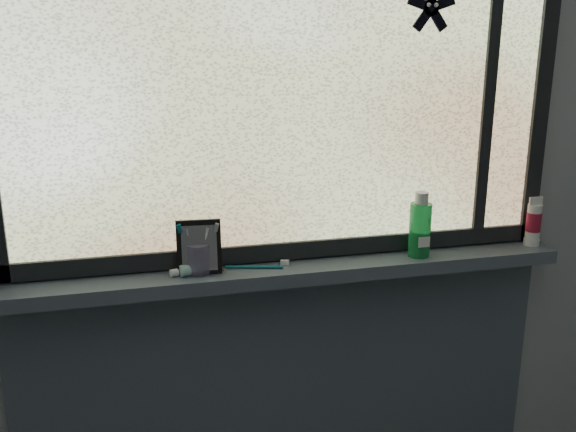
# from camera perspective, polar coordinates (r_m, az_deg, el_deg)

# --- Properties ---
(wall_back) EXTENTS (3.00, 0.01, 2.50)m
(wall_back) POSITION_cam_1_polar(r_m,az_deg,el_deg) (1.83, -0.19, 3.19)
(wall_back) COLOR #9EA3A8
(wall_back) RESTS_ON ground
(windowsill) EXTENTS (1.62, 0.14, 0.04)m
(windowsill) POSITION_cam_1_polar(r_m,az_deg,el_deg) (1.83, 0.37, -4.99)
(windowsill) COLOR #46515D
(windowsill) RESTS_ON wall_back
(sill_apron) EXTENTS (1.62, 0.02, 0.98)m
(sill_apron) POSITION_cam_1_polar(r_m,az_deg,el_deg) (2.12, -0.05, -17.42)
(sill_apron) COLOR #46515D
(sill_apron) RESTS_ON floor
(window_pane) EXTENTS (1.50, 0.01, 1.00)m
(window_pane) POSITION_cam_1_polar(r_m,az_deg,el_deg) (1.76, -0.02, 11.93)
(window_pane) COLOR silver
(window_pane) RESTS_ON wall_back
(frame_bottom) EXTENTS (1.60, 0.03, 0.05)m
(frame_bottom) POSITION_cam_1_polar(r_m,az_deg,el_deg) (1.86, 0.01, -3.03)
(frame_bottom) COLOR black
(frame_bottom) RESTS_ON windowsill
(frame_right) EXTENTS (0.05, 0.03, 1.10)m
(frame_right) POSITION_cam_1_polar(r_m,az_deg,el_deg) (2.08, 21.69, 11.47)
(frame_right) COLOR black
(frame_right) RESTS_ON wall_back
(frame_mullion) EXTENTS (0.03, 0.03, 1.00)m
(frame_mullion) POSITION_cam_1_polar(r_m,az_deg,el_deg) (1.99, 17.46, 11.69)
(frame_mullion) COLOR black
(frame_mullion) RESTS_ON wall_back
(starfish_sticker) EXTENTS (0.15, 0.02, 0.15)m
(starfish_sticker) POSITION_cam_1_polar(r_m,az_deg,el_deg) (1.88, 12.60, 17.63)
(starfish_sticker) COLOR black
(starfish_sticker) RESTS_ON window_pane
(vanity_mirror) EXTENTS (0.12, 0.07, 0.15)m
(vanity_mirror) POSITION_cam_1_polar(r_m,az_deg,el_deg) (1.76, -7.92, -2.75)
(vanity_mirror) COLOR black
(vanity_mirror) RESTS_ON windowsill
(toothpaste_tube) EXTENTS (0.18, 0.08, 0.03)m
(toothpaste_tube) POSITION_cam_1_polar(r_m,az_deg,el_deg) (1.77, -8.07, -4.67)
(toothpaste_tube) COLOR white
(toothpaste_tube) RESTS_ON windowsill
(toothbrush_cup) EXTENTS (0.08, 0.08, 0.09)m
(toothbrush_cup) POSITION_cam_1_polar(r_m,az_deg,el_deg) (1.77, -7.96, -3.77)
(toothbrush_cup) COLOR #9C92C1
(toothbrush_cup) RESTS_ON windowsill
(toothbrush_lying) EXTENTS (0.20, 0.07, 0.01)m
(toothbrush_lying) POSITION_cam_1_polar(r_m,az_deg,el_deg) (1.80, -3.00, -4.48)
(toothbrush_lying) COLOR #0B5F6B
(toothbrush_lying) RESTS_ON windowsill
(mouthwash_bottle) EXTENTS (0.07, 0.07, 0.16)m
(mouthwash_bottle) POSITION_cam_1_polar(r_m,az_deg,el_deg) (1.91, 11.67, -0.74)
(mouthwash_bottle) COLOR green
(mouthwash_bottle) RESTS_ON windowsill
(cream_tube) EXTENTS (0.05, 0.05, 0.11)m
(cream_tube) POSITION_cam_1_polar(r_m,az_deg,el_deg) (2.11, 21.01, -0.30)
(cream_tube) COLOR silver
(cream_tube) RESTS_ON windowsill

